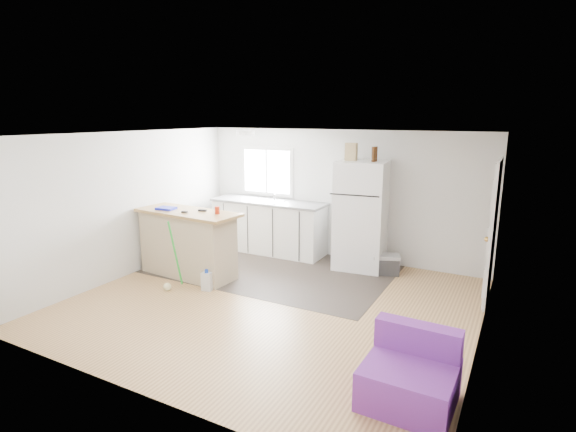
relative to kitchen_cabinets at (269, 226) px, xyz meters
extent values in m
cube|color=#9E7042|center=(1.32, -2.15, -0.53)|extent=(5.50, 5.00, 0.01)
cube|color=white|center=(1.32, -2.15, 1.88)|extent=(5.50, 5.00, 0.01)
cube|color=silver|center=(1.32, 0.35, 0.68)|extent=(5.50, 0.01, 2.40)
cube|color=silver|center=(1.32, -4.65, 0.68)|extent=(5.50, 0.01, 2.40)
cube|color=silver|center=(-1.43, -2.15, 0.68)|extent=(0.01, 5.00, 2.40)
cube|color=silver|center=(4.07, -2.15, 0.68)|extent=(0.01, 5.00, 2.40)
cube|color=#352E27|center=(0.59, -0.90, -0.52)|extent=(4.05, 2.50, 0.00)
cube|color=white|center=(-0.23, 0.34, 1.03)|extent=(1.18, 0.04, 0.98)
cube|color=white|center=(-0.23, 0.32, 1.03)|extent=(1.05, 0.01, 0.85)
cube|color=white|center=(-0.23, 0.32, 1.03)|extent=(0.03, 0.02, 0.85)
cube|color=white|center=(4.04, -0.60, 0.49)|extent=(0.05, 0.82, 2.03)
cube|color=white|center=(4.05, -0.60, 0.50)|extent=(0.03, 0.92, 2.10)
sphere|color=gold|center=(3.99, -0.92, 0.48)|extent=(0.07, 0.07, 0.07)
cylinder|color=white|center=(0.12, -0.95, 1.84)|extent=(0.30, 0.30, 0.07)
cube|color=white|center=(0.00, 0.00, -0.03)|extent=(2.24, 0.69, 0.98)
cube|color=slate|center=(0.00, 0.00, 0.48)|extent=(2.30, 0.73, 0.04)
cube|color=silver|center=(0.00, -0.03, 0.48)|extent=(0.62, 0.47, 0.07)
cube|color=#C3AD8D|center=(-0.51, -1.81, 0.01)|extent=(1.69, 0.70, 1.07)
cube|color=tan|center=(-0.48, -1.81, 0.57)|extent=(1.86, 0.82, 0.05)
cube|color=white|center=(1.90, -0.05, 0.42)|extent=(0.91, 0.86, 1.89)
cube|color=black|center=(1.90, -0.45, 0.84)|extent=(0.83, 0.10, 0.02)
cube|color=silver|center=(1.57, -0.45, 1.09)|extent=(0.03, 0.02, 0.34)
cube|color=silver|center=(1.57, -0.45, 0.25)|extent=(0.03, 0.02, 0.66)
cube|color=#313234|center=(2.42, -0.19, -0.38)|extent=(0.50, 0.42, 0.28)
cube|color=gray|center=(2.42, -0.19, -0.21)|extent=(0.53, 0.45, 0.06)
cube|color=purple|center=(3.60, -3.55, -0.33)|extent=(0.84, 0.80, 0.39)
cube|color=purple|center=(3.60, -3.26, 0.01)|extent=(0.83, 0.22, 0.29)
cube|color=silver|center=(0.19, -2.22, -0.38)|extent=(0.18, 0.14, 0.29)
cylinder|color=#193DB4|center=(0.19, -2.22, -0.21)|extent=(0.07, 0.07, 0.06)
cylinder|color=green|center=(-0.25, -2.40, 0.05)|extent=(0.07, 0.30, 1.08)
sphere|color=beige|center=(-0.36, -2.50, -0.47)|extent=(0.12, 0.12, 0.12)
cylinder|color=#B9260B|center=(0.09, -1.77, 0.65)|extent=(0.10, 0.10, 0.12)
cube|color=#141CC3|center=(-0.88, -1.88, 0.61)|extent=(0.32, 0.25, 0.04)
cube|color=black|center=(-0.25, -1.71, 0.61)|extent=(0.15, 0.08, 0.03)
cube|color=black|center=(-0.43, -1.94, 0.61)|extent=(0.11, 0.06, 0.03)
cube|color=tan|center=(1.70, -0.10, 1.52)|extent=(0.20, 0.10, 0.30)
cylinder|color=#391E0A|center=(2.10, -0.11, 1.50)|extent=(0.07, 0.07, 0.25)
cylinder|color=#391E0A|center=(2.11, -0.04, 1.50)|extent=(0.09, 0.09, 0.25)
camera|label=1|loc=(4.37, -7.39, 2.13)|focal=28.00mm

